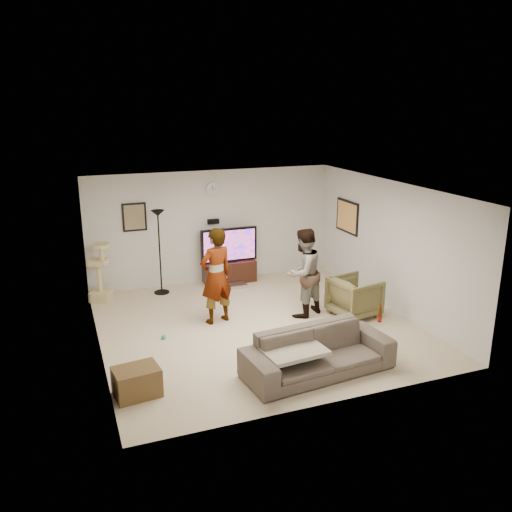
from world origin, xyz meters
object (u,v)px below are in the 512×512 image
object	(u,v)px
tv	(229,245)
floor_lamp	(160,253)
beer_bottle	(380,314)
armchair	(355,297)
person_left	(216,276)
person_right	(303,273)
sofa	(318,352)
cat_tree	(99,272)
side_table	(137,382)
tv_stand	(229,271)

from	to	relation	value
tv	floor_lamp	xyz separation A→B (m)	(-1.58, -0.17, 0.03)
beer_bottle	armchair	size ratio (longest dim) A/B	0.30
person_left	person_right	world-z (taller)	person_left
person_right	beer_bottle	size ratio (longest dim) A/B	6.77
armchair	person_right	bearing A→B (deg)	58.05
sofa	tv	bearing A→B (deg)	83.55
tv	person_right	size ratio (longest dim) A/B	0.76
person_right	sofa	distance (m)	2.30
beer_bottle	cat_tree	bearing A→B (deg)	131.57
cat_tree	armchair	distance (m)	5.12
cat_tree	person_left	distance (m)	2.72
sofa	armchair	world-z (taller)	armchair
floor_lamp	person_right	xyz separation A→B (m)	(2.27, -2.17, -0.05)
tv	floor_lamp	world-z (taller)	floor_lamp
side_table	cat_tree	bearing A→B (deg)	91.88
tv_stand	person_left	distance (m)	2.35
tv_stand	cat_tree	xyz separation A→B (m)	(-2.82, -0.15, 0.36)
beer_bottle	side_table	distance (m)	3.74
sofa	person_left	bearing A→B (deg)	104.15
tv	sofa	world-z (taller)	tv
cat_tree	beer_bottle	distance (m)	5.74
tv_stand	cat_tree	world-z (taller)	cat_tree
person_right	side_table	bearing A→B (deg)	3.43
cat_tree	beer_bottle	xyz separation A→B (m)	(3.81, -4.29, 0.19)
cat_tree	person_left	size ratio (longest dim) A/B	0.68
beer_bottle	floor_lamp	bearing A→B (deg)	120.93
tv_stand	tv	bearing A→B (deg)	0.00
tv	person_left	bearing A→B (deg)	-113.98
armchair	side_table	xyz separation A→B (m)	(-4.31, -1.41, -0.17)
person_left	armchair	xyz separation A→B (m)	(2.53, -0.64, -0.52)
floor_lamp	side_table	size ratio (longest dim) A/B	2.91
person_right	sofa	xyz separation A→B (m)	(-0.76, -2.11, -0.51)
person_left	beer_bottle	bearing A→B (deg)	112.07
person_right	person_left	bearing A→B (deg)	-33.86
tv_stand	person_right	xyz separation A→B (m)	(0.70, -2.34, 0.60)
cat_tree	side_table	bearing A→B (deg)	-88.12
person_right	sofa	size ratio (longest dim) A/B	0.74
cat_tree	side_table	world-z (taller)	cat_tree
tv	floor_lamp	size ratio (longest dim) A/B	0.72
cat_tree	side_table	xyz separation A→B (m)	(0.13, -3.97, -0.40)
tv_stand	sofa	size ratio (longest dim) A/B	0.51
tv	floor_lamp	bearing A→B (deg)	-173.80
tv	side_table	size ratio (longest dim) A/B	2.09
tv_stand	sofa	xyz separation A→B (m)	(-0.06, -4.44, 0.09)
cat_tree	beer_bottle	size ratio (longest dim) A/B	4.83
tv_stand	side_table	distance (m)	4.92
person_right	sofa	bearing A→B (deg)	45.95
beer_bottle	tv	bearing A→B (deg)	102.49
person_right	armchair	bearing A→B (deg)	133.90
person_right	cat_tree	bearing A→B (deg)	-56.15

